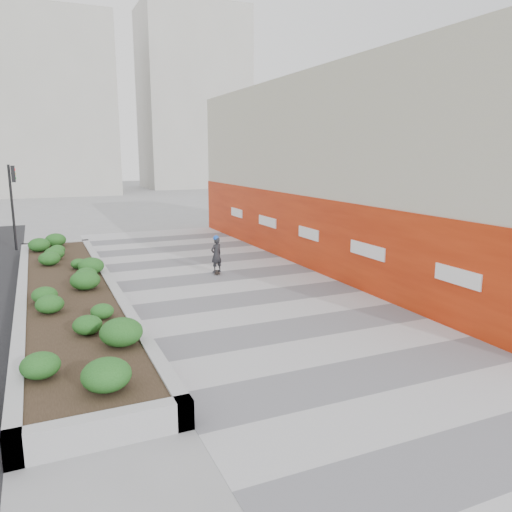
# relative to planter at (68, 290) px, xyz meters

# --- Properties ---
(ground) EXTENTS (160.00, 160.00, 0.00)m
(ground) POSITION_rel_planter_xyz_m (5.50, -7.00, -0.42)
(ground) COLOR gray
(ground) RESTS_ON ground
(walkway) EXTENTS (8.00, 36.00, 0.01)m
(walkway) POSITION_rel_planter_xyz_m (5.50, -4.00, -0.41)
(walkway) COLOR #A8A8AD
(walkway) RESTS_ON ground
(building) EXTENTS (6.04, 24.08, 8.00)m
(building) POSITION_rel_planter_xyz_m (12.48, 1.98, 3.56)
(building) COLOR beige
(building) RESTS_ON ground
(planter) EXTENTS (3.00, 18.00, 0.90)m
(planter) POSITION_rel_planter_xyz_m (0.00, 0.00, 0.00)
(planter) COLOR #9E9EA0
(planter) RESTS_ON ground
(traffic_signal_near) EXTENTS (0.33, 0.28, 4.20)m
(traffic_signal_near) POSITION_rel_planter_xyz_m (-1.73, 10.50, 2.34)
(traffic_signal_near) COLOR black
(traffic_signal_near) RESTS_ON ground
(distant_bldg_north_l) EXTENTS (16.00, 12.00, 20.00)m
(distant_bldg_north_l) POSITION_rel_planter_xyz_m (0.50, 48.00, 9.58)
(distant_bldg_north_l) COLOR #ADAAA3
(distant_bldg_north_l) RESTS_ON ground
(distant_bldg_north_r) EXTENTS (14.00, 10.00, 24.00)m
(distant_bldg_north_r) POSITION_rel_planter_xyz_m (20.50, 53.00, 11.58)
(distant_bldg_north_r) COLOR #ADAAA3
(distant_bldg_north_r) RESTS_ON ground
(manhole_cover) EXTENTS (0.44, 0.44, 0.01)m
(manhole_cover) POSITION_rel_planter_xyz_m (6.00, -4.00, -0.42)
(manhole_cover) COLOR #595654
(manhole_cover) RESTS_ON ground
(skateboarder) EXTENTS (0.60, 0.75, 1.56)m
(skateboarder) POSITION_rel_planter_xyz_m (5.67, 1.72, 0.37)
(skateboarder) COLOR beige
(skateboarder) RESTS_ON ground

